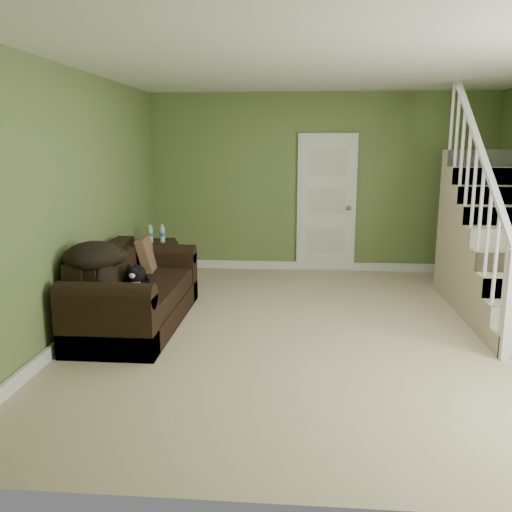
% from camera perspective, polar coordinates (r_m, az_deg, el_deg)
% --- Properties ---
extents(floor, '(5.00, 5.50, 0.01)m').
position_cam_1_polar(floor, '(5.63, 7.33, -7.82)').
color(floor, tan).
rests_on(floor, ground).
extents(ceiling, '(5.00, 5.50, 0.01)m').
position_cam_1_polar(ceiling, '(5.36, 8.11, 19.39)').
color(ceiling, white).
rests_on(ceiling, wall_back).
extents(wall_back, '(5.00, 0.04, 2.60)m').
position_cam_1_polar(wall_back, '(8.08, 6.76, 7.61)').
color(wall_back, '#617740').
rests_on(wall_back, floor).
extents(wall_front, '(5.00, 0.04, 2.60)m').
position_cam_1_polar(wall_front, '(2.63, 10.57, -1.28)').
color(wall_front, '#617740').
rests_on(wall_front, floor).
extents(wall_left, '(0.04, 5.50, 2.60)m').
position_cam_1_polar(wall_left, '(5.78, -18.01, 5.44)').
color(wall_left, '#617740').
rests_on(wall_left, floor).
extents(baseboard_back, '(5.00, 0.04, 0.12)m').
position_cam_1_polar(baseboard_back, '(8.23, 6.55, -1.04)').
color(baseboard_back, white).
rests_on(baseboard_back, floor).
extents(baseboard_left, '(0.04, 5.50, 0.12)m').
position_cam_1_polar(baseboard_left, '(6.02, -16.99, -6.34)').
color(baseboard_left, white).
rests_on(baseboard_left, floor).
extents(door, '(0.86, 0.12, 2.02)m').
position_cam_1_polar(door, '(8.07, 7.43, 5.49)').
color(door, white).
rests_on(door, floor).
extents(staircase, '(1.00, 2.51, 2.82)m').
position_cam_1_polar(staircase, '(6.78, 24.21, 0.21)').
color(staircase, tan).
rests_on(staircase, floor).
extents(sofa, '(0.88, 2.05, 0.81)m').
position_cam_1_polar(sofa, '(5.84, -12.80, -4.12)').
color(sofa, black).
rests_on(sofa, floor).
extents(side_table, '(0.63, 0.63, 0.83)m').
position_cam_1_polar(side_table, '(7.37, -10.21, -0.73)').
color(side_table, black).
rests_on(side_table, floor).
extents(cat, '(0.29, 0.53, 0.26)m').
position_cam_1_polar(cat, '(5.79, -12.60, -1.92)').
color(cat, black).
rests_on(cat, sofa).
extents(banana, '(0.13, 0.22, 0.06)m').
position_cam_1_polar(banana, '(5.33, -13.75, -3.94)').
color(banana, yellow).
rests_on(banana, sofa).
extents(throw_pillow, '(0.23, 0.42, 0.41)m').
position_cam_1_polar(throw_pillow, '(6.39, -11.44, 0.13)').
color(throw_pillow, '#462C1C').
rests_on(throw_pillow, sofa).
extents(throw_blanket, '(0.50, 0.66, 0.27)m').
position_cam_1_polar(throw_blanket, '(5.33, -16.85, -0.01)').
color(throw_blanket, black).
rests_on(throw_blanket, sofa).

